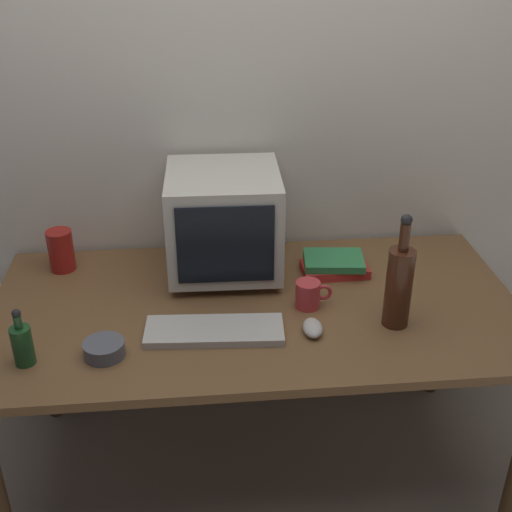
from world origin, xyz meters
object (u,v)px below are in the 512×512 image
(bottle_tall, at_px, (399,284))
(bottle_short, at_px, (22,344))
(cd_spindle, at_px, (104,349))
(crt_monitor, at_px, (224,222))
(computer_mouse, at_px, (313,328))
(keyboard, at_px, (214,331))
(book_stack, at_px, (334,265))
(metal_canister, at_px, (61,250))
(mug, at_px, (309,294))

(bottle_tall, bearing_deg, bottle_short, -175.14)
(bottle_short, bearing_deg, cd_spindle, 3.51)
(crt_monitor, bearing_deg, computer_mouse, -59.43)
(keyboard, xyz_separation_m, cd_spindle, (-0.32, -0.08, 0.01))
(crt_monitor, relative_size, bottle_tall, 1.06)
(book_stack, bearing_deg, computer_mouse, -111.11)
(cd_spindle, bearing_deg, bottle_tall, 5.20)
(computer_mouse, height_order, metal_canister, metal_canister)
(cd_spindle, height_order, metal_canister, metal_canister)
(bottle_short, bearing_deg, crt_monitor, 38.80)
(book_stack, xyz_separation_m, cd_spindle, (-0.76, -0.42, -0.01))
(bottle_tall, xyz_separation_m, metal_canister, (-1.08, 0.45, -0.07))
(keyboard, bearing_deg, cd_spindle, -163.07)
(keyboard, bearing_deg, bottle_short, -167.02)
(book_stack, xyz_separation_m, metal_canister, (-0.96, 0.12, 0.04))
(keyboard, bearing_deg, book_stack, 41.33)
(bottle_short, xyz_separation_m, metal_canister, (0.02, 0.55, 0.01))
(computer_mouse, bearing_deg, crt_monitor, 123.09)
(mug, bearing_deg, computer_mouse, -94.63)
(crt_monitor, xyz_separation_m, metal_canister, (-0.58, 0.07, -0.12))
(keyboard, height_order, cd_spindle, cd_spindle)
(computer_mouse, xyz_separation_m, bottle_tall, (0.26, 0.03, 0.12))
(crt_monitor, height_order, book_stack, crt_monitor)
(keyboard, bearing_deg, mug, 26.00)
(keyboard, height_order, metal_canister, metal_canister)
(crt_monitor, xyz_separation_m, keyboard, (-0.05, -0.39, -0.18))
(bottle_tall, bearing_deg, mug, 153.86)
(mug, bearing_deg, crt_monitor, 134.32)
(keyboard, relative_size, computer_mouse, 4.20)
(metal_canister, bearing_deg, computer_mouse, -30.43)
(keyboard, relative_size, mug, 3.50)
(bottle_tall, distance_m, metal_canister, 1.18)
(computer_mouse, bearing_deg, mug, 87.90)
(computer_mouse, height_order, bottle_tall, bottle_tall)
(keyboard, bearing_deg, computer_mouse, -0.77)
(crt_monitor, bearing_deg, keyboard, -97.92)
(bottle_tall, bearing_deg, crt_monitor, 142.79)
(bottle_tall, relative_size, mug, 3.11)
(bottle_tall, distance_m, book_stack, 0.37)
(crt_monitor, relative_size, mug, 3.31)
(keyboard, height_order, bottle_short, bottle_short)
(crt_monitor, bearing_deg, metal_canister, 173.21)
(bottle_tall, height_order, cd_spindle, bottle_tall)
(book_stack, relative_size, metal_canister, 1.56)
(mug, xyz_separation_m, cd_spindle, (-0.63, -0.20, -0.02))
(keyboard, xyz_separation_m, computer_mouse, (0.30, -0.02, 0.01))
(cd_spindle, xyz_separation_m, metal_canister, (-0.20, 0.54, 0.05))
(bottle_short, bearing_deg, keyboard, 9.40)
(crt_monitor, xyz_separation_m, bottle_short, (-0.60, -0.48, -0.13))
(computer_mouse, height_order, book_stack, book_stack)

